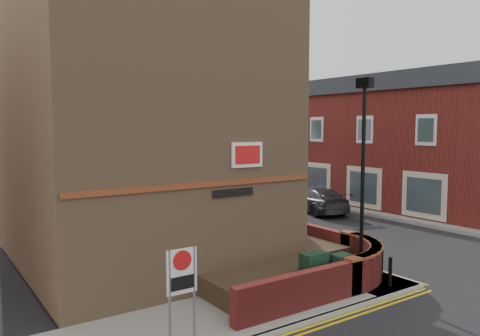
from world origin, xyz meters
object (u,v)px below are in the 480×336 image
utility_cabinet_large (314,273)px  zone_sign (182,279)px  silver_car_near (198,200)px  lamppost (363,179)px

utility_cabinet_large → zone_sign: size_ratio=0.55×
utility_cabinet_large → silver_car_near: silver_car_near is taller
silver_car_near → utility_cabinet_large: bearing=-104.7°
lamppost → zone_sign: size_ratio=2.86×
silver_car_near → lamppost: bearing=-97.0°
zone_sign → silver_car_near: size_ratio=0.47×
lamppost → utility_cabinet_large: (-1.90, 0.10, -2.62)m
lamppost → utility_cabinet_large: bearing=177.0°
utility_cabinet_large → zone_sign: 4.86m
lamppost → zone_sign: 6.85m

